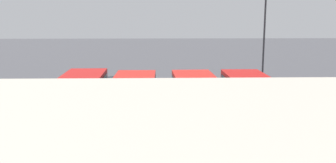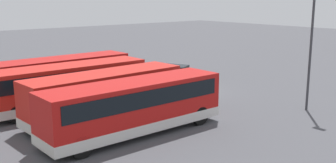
# 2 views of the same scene
# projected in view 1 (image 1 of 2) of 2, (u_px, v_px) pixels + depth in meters

# --- Properties ---
(ground_plane) EXTENTS (140.00, 140.00, 0.00)m
(ground_plane) POSITION_uv_depth(u_px,v_px,m) (164.00, 97.00, 30.78)
(ground_plane) COLOR #47474C
(bus_single_deck_near_end) EXTENTS (2.63, 10.64, 2.95)m
(bus_single_deck_near_end) POSITION_uv_depth(u_px,v_px,m) (258.00, 106.00, 21.27)
(bus_single_deck_near_end) COLOR #B71411
(bus_single_deck_near_end) RESTS_ON ground
(bus_single_deck_second) EXTENTS (2.95, 10.20, 2.95)m
(bus_single_deck_second) POSITION_uv_depth(u_px,v_px,m) (200.00, 106.00, 21.35)
(bus_single_deck_second) COLOR red
(bus_single_deck_second) RESTS_ON ground
(bus_single_deck_third) EXTENTS (2.72, 10.83, 2.95)m
(bus_single_deck_third) POSITION_uv_depth(u_px,v_px,m) (131.00, 108.00, 20.82)
(bus_single_deck_third) COLOR red
(bus_single_deck_third) RESTS_ON ground
(bus_single_deck_fourth) EXTENTS (2.78, 11.38, 2.95)m
(bus_single_deck_fourth) POSITION_uv_depth(u_px,v_px,m) (74.00, 106.00, 21.34)
(bus_single_deck_fourth) COLOR #B71411
(bus_single_deck_fourth) RESTS_ON ground
(car_hatchback_silver) EXTENTS (4.86, 3.69, 1.43)m
(car_hatchback_silver) POSITION_uv_depth(u_px,v_px,m) (112.00, 86.00, 31.76)
(car_hatchback_silver) COLOR #A5D14C
(car_hatchback_silver) RESTS_ON ground
(lamp_post_tall) EXTENTS (0.70, 0.30, 8.80)m
(lamp_post_tall) POSITION_uv_depth(u_px,v_px,m) (264.00, 33.00, 32.08)
(lamp_post_tall) COLOR #38383D
(lamp_post_tall) RESTS_ON ground
(waste_bin_yellow) EXTENTS (0.60, 0.60, 0.95)m
(waste_bin_yellow) POSITION_uv_depth(u_px,v_px,m) (166.00, 93.00, 30.20)
(waste_bin_yellow) COLOR #197F33
(waste_bin_yellow) RESTS_ON ground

